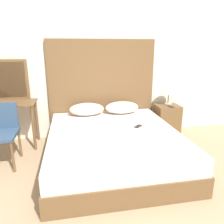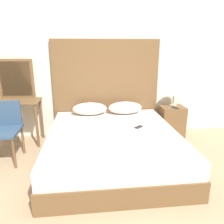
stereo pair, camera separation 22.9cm
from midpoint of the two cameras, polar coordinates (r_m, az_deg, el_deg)
ground_plane at (r=2.46m, az=8.67°, el=-25.35°), size 16.00×16.00×0.00m
wall_back at (r=4.10m, az=1.16°, el=12.57°), size 10.00×0.06×2.70m
bed at (r=3.25m, az=2.25°, el=-8.92°), size 1.85×2.11×0.48m
headboard at (r=4.07m, az=0.09°, el=5.99°), size 1.94×0.05×1.78m
pillow_left at (r=3.87m, az=-4.17°, el=0.83°), size 0.60×0.36×0.21m
pillow_right at (r=3.94m, az=5.10°, el=1.11°), size 0.60×0.36×0.21m
phone_on_bed at (r=3.32m, az=8.96°, el=-3.91°), size 0.16×0.15×0.01m
nightstand at (r=4.28m, az=16.76°, el=-2.44°), size 0.43×0.37×0.59m
table_lamp at (r=4.21m, az=17.42°, el=5.29°), size 0.32×0.32×0.36m
phone_on_nightstand at (r=4.12m, az=17.73°, el=1.10°), size 0.10×0.16×0.01m
vanity_desk at (r=4.01m, az=-22.37°, el=0.59°), size 0.82×0.49×0.77m
vanity_mirror at (r=4.12m, az=-22.33°, el=8.01°), size 0.60×0.03×0.67m
chair at (r=3.54m, az=-25.13°, el=-3.49°), size 0.51×0.51×0.87m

